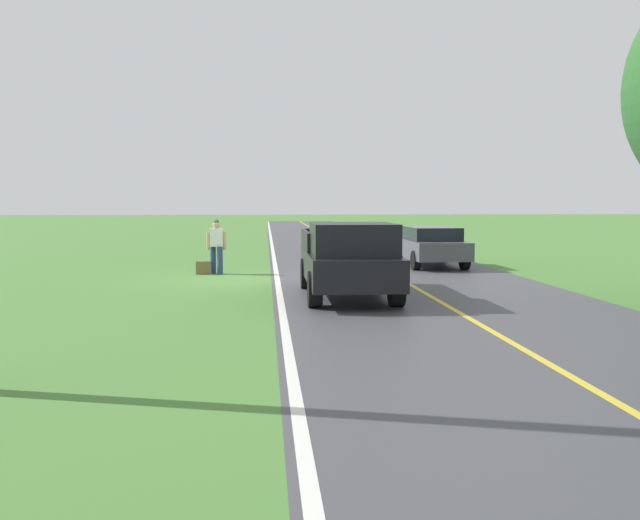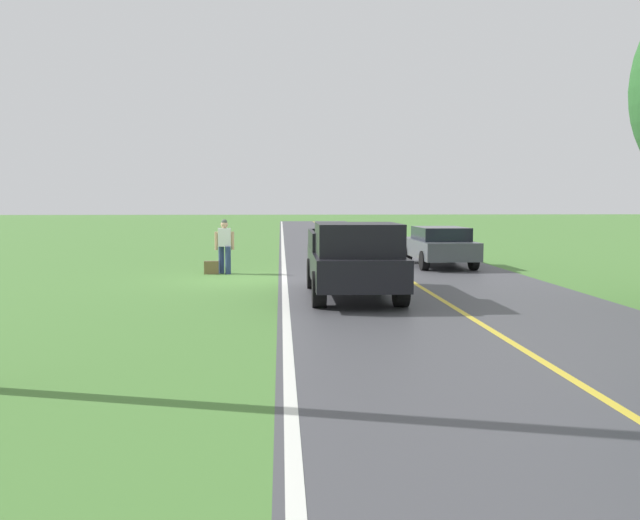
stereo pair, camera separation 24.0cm
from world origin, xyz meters
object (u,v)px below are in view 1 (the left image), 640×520
at_px(sedan_near_oncoming, 430,245).
at_px(suitcase_carried, 203,268).
at_px(hitchhiker_walking, 216,243).
at_px(pickup_truck_passing, 348,258).

bearing_deg(sedan_near_oncoming, suitcase_carried, 15.04).
bearing_deg(hitchhiker_walking, sedan_near_oncoming, -164.87).
bearing_deg(pickup_truck_passing, hitchhiker_walking, -58.28).
relative_size(hitchhiker_walking, sedan_near_oncoming, 0.39).
height_order(hitchhiker_walking, suitcase_carried, hitchhiker_walking).
xyz_separation_m(hitchhiker_walking, suitcase_carried, (0.42, 0.10, -0.77)).
distance_m(hitchhiker_walking, sedan_near_oncoming, 7.71).
distance_m(hitchhiker_walking, pickup_truck_passing, 6.73).
height_order(suitcase_carried, pickup_truck_passing, pickup_truck_passing).
bearing_deg(pickup_truck_passing, sedan_near_oncoming, -116.76).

